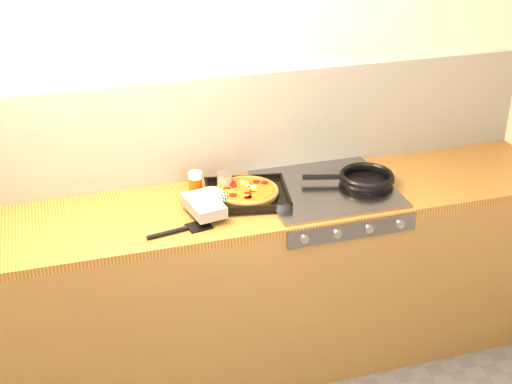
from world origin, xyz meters
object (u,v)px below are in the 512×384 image
object	(u,v)px
pizza_on_tray	(235,195)
tomato_can	(225,182)
frying_pan	(365,178)
juice_glass	(195,183)

from	to	relation	value
pizza_on_tray	tomato_can	world-z (taller)	tomato_can
frying_pan	juice_glass	distance (m)	0.80
pizza_on_tray	frying_pan	size ratio (longest dim) A/B	1.13
juice_glass	pizza_on_tray	bearing A→B (deg)	-43.84
frying_pan	juice_glass	size ratio (longest dim) A/B	4.17
juice_glass	tomato_can	bearing A→B (deg)	-9.55
frying_pan	tomato_can	xyz separation A→B (m)	(-0.65, 0.13, 0.01)
pizza_on_tray	tomato_can	size ratio (longest dim) A/B	5.19
tomato_can	pizza_on_tray	bearing A→B (deg)	-82.46
frying_pan	pizza_on_tray	bearing A→B (deg)	179.19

